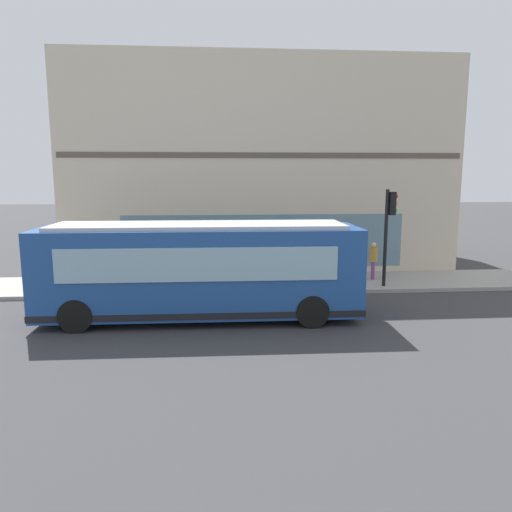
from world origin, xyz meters
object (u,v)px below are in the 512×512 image
Objects in this scene: pedestrian_near_building_entrance at (373,258)px; pedestrian_by_light_pole at (112,258)px; fire_hydrant at (297,272)px; city_bus_nearside at (200,271)px; pedestrian_walking_along_curb at (54,262)px; newspaper_vending_box at (327,269)px; traffic_light_near_corner at (390,219)px.

pedestrian_by_light_pole reaches higher than pedestrian_near_building_entrance.
city_bus_nearside is at bearing 140.36° from fire_hydrant.
pedestrian_near_building_entrance is at bearing -91.59° from fire_hydrant.
pedestrian_near_building_entrance is 10.87m from pedestrian_by_light_pole.
city_bus_nearside is 8.55m from pedestrian_near_building_entrance.
pedestrian_near_building_entrance is 13.04m from pedestrian_walking_along_curb.
city_bus_nearside is at bearing 122.98° from pedestrian_near_building_entrance.
fire_hydrant is 7.66m from pedestrian_by_light_pole.
fire_hydrant is (4.73, -3.92, -1.04)m from city_bus_nearside.
pedestrian_walking_along_curb is 11.11m from newspaper_vending_box.
pedestrian_near_building_entrance is at bearing -57.02° from city_bus_nearside.
newspaper_vending_box is (0.09, -8.91, -0.59)m from pedestrian_by_light_pole.
city_bus_nearside is at bearing 132.69° from newspaper_vending_box.
newspaper_vending_box is (0.47, -11.09, -0.54)m from pedestrian_walking_along_curb.
traffic_light_near_corner reaches higher than fire_hydrant.
traffic_light_near_corner is 3.39m from newspaper_vending_box.
pedestrian_near_building_entrance reaches higher than fire_hydrant.
traffic_light_near_corner reaches higher than pedestrian_walking_along_curb.
pedestrian_walking_along_curb is (-0.40, 9.80, 0.63)m from fire_hydrant.
pedestrian_near_building_entrance is 1.77× the size of newspaper_vending_box.
fire_hydrant is 0.82× the size of newspaper_vending_box.
traffic_light_near_corner is 2.18m from pedestrian_near_building_entrance.
pedestrian_by_light_pole is (0.07, 10.87, 0.14)m from pedestrian_near_building_entrance.
city_bus_nearside reaches higher than pedestrian_near_building_entrance.
newspaper_vending_box is (4.80, -5.21, -0.95)m from city_bus_nearside.
newspaper_vending_box is at bearing 56.41° from traffic_light_near_corner.
traffic_light_near_corner is at bearing -111.52° from fire_hydrant.
traffic_light_near_corner is at bearing -96.82° from pedestrian_by_light_pole.
fire_hydrant is 1.29m from newspaper_vending_box.
fire_hydrant is 9.83m from pedestrian_walking_along_curb.
pedestrian_near_building_entrance is 2.01m from newspaper_vending_box.
city_bus_nearside reaches higher than pedestrian_by_light_pole.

